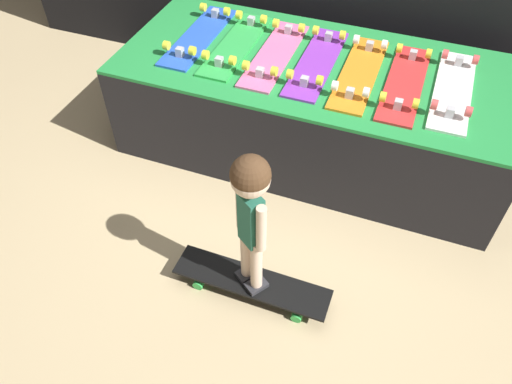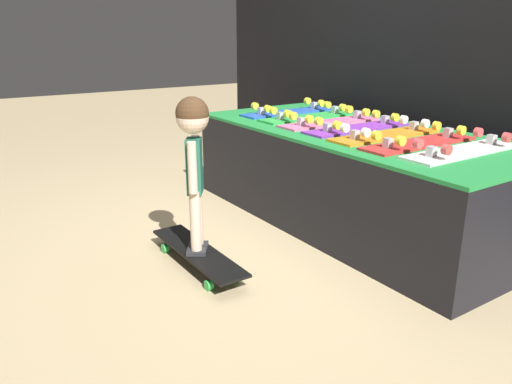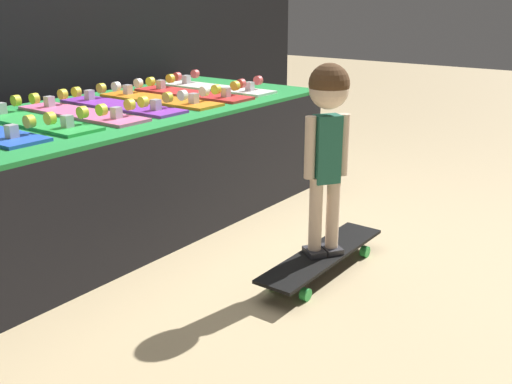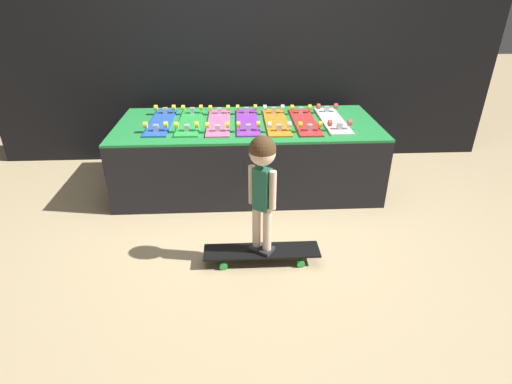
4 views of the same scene
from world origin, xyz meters
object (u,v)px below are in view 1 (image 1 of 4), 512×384
(skateboard_orange_on_rack, at_px, (360,72))
(skateboard_on_floor, at_px, (252,283))
(child, at_px, (251,203))
(skateboard_blue_on_rack, at_px, (199,35))
(skateboard_pink_on_rack, at_px, (275,53))
(skateboard_white_on_rack, at_px, (454,89))
(skateboard_purple_on_rack, at_px, (317,61))
(skateboard_green_on_rack, at_px, (236,44))
(skateboard_red_on_rack, at_px, (405,82))

(skateboard_orange_on_rack, height_order, skateboard_on_floor, skateboard_orange_on_rack)
(skateboard_orange_on_rack, bearing_deg, child, -99.75)
(skateboard_blue_on_rack, relative_size, child, 0.93)
(skateboard_pink_on_rack, height_order, skateboard_white_on_rack, same)
(skateboard_pink_on_rack, height_order, skateboard_purple_on_rack, same)
(skateboard_orange_on_rack, height_order, child, child)
(skateboard_pink_on_rack, relative_size, skateboard_on_floor, 0.97)
(skateboard_pink_on_rack, bearing_deg, skateboard_green_on_rack, 175.40)
(skateboard_blue_on_rack, distance_m, skateboard_on_floor, 1.54)
(skateboard_blue_on_rack, xyz_separation_m, skateboard_on_floor, (0.80, -1.20, -0.55))
(skateboard_orange_on_rack, xyz_separation_m, skateboard_red_on_rack, (0.25, -0.01, 0.00))
(skateboard_purple_on_rack, height_order, skateboard_orange_on_rack, same)
(skateboard_orange_on_rack, bearing_deg, skateboard_red_on_rack, -1.93)
(skateboard_purple_on_rack, xyz_separation_m, skateboard_on_floor, (0.05, -1.17, -0.55))
(skateboard_orange_on_rack, bearing_deg, skateboard_blue_on_rack, 177.21)
(child, bearing_deg, skateboard_on_floor, 117.12)
(skateboard_pink_on_rack, distance_m, skateboard_on_floor, 1.32)
(skateboard_green_on_rack, bearing_deg, skateboard_blue_on_rack, 177.10)
(skateboard_orange_on_rack, bearing_deg, skateboard_white_on_rack, 2.03)
(skateboard_white_on_rack, xyz_separation_m, skateboard_on_floor, (-0.70, -1.17, -0.55))
(skateboard_white_on_rack, relative_size, child, 0.93)
(skateboard_green_on_rack, bearing_deg, skateboard_purple_on_rack, -1.89)
(skateboard_white_on_rack, xyz_separation_m, child, (-0.70, -1.17, 0.04))
(skateboard_blue_on_rack, bearing_deg, skateboard_purple_on_rack, -2.23)
(skateboard_on_floor, height_order, child, child)
(skateboard_blue_on_rack, xyz_separation_m, child, (0.80, -1.20, 0.04))
(skateboard_purple_on_rack, xyz_separation_m, skateboard_white_on_rack, (0.75, -0.00, 0.00))
(skateboard_blue_on_rack, distance_m, skateboard_green_on_rack, 0.25)
(skateboard_purple_on_rack, xyz_separation_m, skateboard_red_on_rack, (0.50, -0.03, 0.00))
(skateboard_pink_on_rack, height_order, skateboard_on_floor, skateboard_pink_on_rack)
(skateboard_purple_on_rack, bearing_deg, skateboard_white_on_rack, -0.14)
(skateboard_purple_on_rack, bearing_deg, skateboard_on_floor, -87.47)
(skateboard_green_on_rack, xyz_separation_m, skateboard_on_floor, (0.55, -1.19, -0.55))
(skateboard_pink_on_rack, height_order, skateboard_red_on_rack, same)
(child, bearing_deg, skateboard_white_on_rack, 93.44)
(skateboard_blue_on_rack, height_order, skateboard_orange_on_rack, same)
(skateboard_on_floor, bearing_deg, skateboard_orange_on_rack, 80.25)
(child, bearing_deg, skateboard_pink_on_rack, 138.71)
(skateboard_pink_on_rack, xyz_separation_m, skateboard_purple_on_rack, (0.25, 0.00, 0.00))
(skateboard_on_floor, bearing_deg, skateboard_purple_on_rack, 92.53)
(skateboard_orange_on_rack, xyz_separation_m, skateboard_white_on_rack, (0.50, 0.02, 0.00))
(skateboard_pink_on_rack, xyz_separation_m, skateboard_red_on_rack, (0.75, -0.02, 0.00))
(skateboard_blue_on_rack, xyz_separation_m, skateboard_purple_on_rack, (0.75, -0.03, 0.00))
(child, bearing_deg, skateboard_red_on_rack, 102.87)
(skateboard_purple_on_rack, bearing_deg, skateboard_green_on_rack, 178.11)
(skateboard_green_on_rack, distance_m, skateboard_purple_on_rack, 0.50)
(skateboard_green_on_rack, height_order, skateboard_orange_on_rack, same)
(skateboard_red_on_rack, bearing_deg, skateboard_blue_on_rack, 177.38)
(skateboard_orange_on_rack, relative_size, child, 0.93)
(skateboard_pink_on_rack, relative_size, skateboard_white_on_rack, 1.00)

